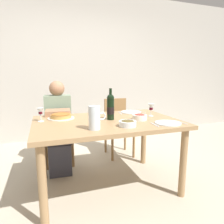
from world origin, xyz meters
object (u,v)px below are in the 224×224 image
Objects in this scene: water_pitcher at (95,119)px; diner_left at (59,123)px; dinner_plate_left_setting at (131,112)px; wine_glass_right_diner at (151,107)px; dinner_plate_right_setting at (168,123)px; chair_right at (117,123)px; salad_bowl at (140,117)px; wine_glass_left_diner at (40,112)px; wine_bottle at (111,107)px; chair_left at (59,128)px; olive_bowl at (128,123)px; dining_table at (107,129)px; baked_tart at (61,116)px.

water_pitcher is 1.01m from diner_left.
wine_glass_right_diner is at bearing -67.25° from dinner_plate_left_setting.
dinner_plate_right_setting is 1.25m from chair_right.
wine_glass_left_diner reaches higher than salad_bowl.
chair_left is at bearing 120.17° from wine_bottle.
water_pitcher is 1.49× the size of wine_glass_left_diner.
wine_bottle is 1.30× the size of dinner_plate_left_setting.
wine_bottle is 0.35m from olive_bowl.
wine_bottle is at bearing 99.66° from olive_bowl.
wine_glass_left_diner is at bearing -171.69° from dinner_plate_left_setting.
wine_glass_right_diner reaches higher than dinner_plate_left_setting.
diner_left is at bearing 149.32° from wine_glass_right_diner.
dinner_plate_left_setting is at bearing 38.16° from dining_table.
wine_glass_right_diner is 1.35m from chair_left.
olive_bowl is (0.06, -0.33, -0.11)m from wine_bottle.
olive_bowl is at bearing -137.84° from salad_bowl.
wine_glass_right_diner is 0.92m from chair_right.
wine_bottle is 1.06m from chair_left.
chair_left is at bearing 128.59° from dinner_plate_right_setting.
dining_table is 5.21× the size of baked_tart.
salad_bowl is at bearing -23.42° from baked_tart.
chair_left is 0.26m from diner_left.
wine_glass_left_diner is 1.22m from wine_glass_right_diner.
chair_right is at bearing 83.37° from salad_bowl.
chair_right is (0.89, -0.00, 0.00)m from chair_left.
dining_table is 5.80× the size of dinner_plate_left_setting.
diner_left is at bearing 120.77° from olive_bowl.
dinner_plate_left_setting is 1.01× the size of dinner_plate_right_setting.
dining_table is 0.79m from diner_left.
baked_tart and olive_bowl have the same top height.
water_pitcher reaches higher than chair_right.
diner_left reaches higher than baked_tart.
salad_bowl reaches higher than dinner_plate_right_setting.
dining_table is at bearing -15.14° from wine_glass_left_diner.
wine_bottle is at bearing -11.65° from wine_glass_left_diner.
baked_tart is at bearing 113.61° from water_pitcher.
wine_glass_right_diner is at bearing -11.33° from baked_tart.
wine_glass_left_diner is 0.16× the size of chair_left.
dinner_plate_left_setting and dinner_plate_right_setting have the same top height.
water_pitcher is 0.82× the size of dinner_plate_right_setting.
wine_bottle is 0.56m from baked_tart.
water_pitcher is 0.66m from wine_glass_left_diner.
water_pitcher reaches higher than wine_glass_left_diner.
baked_tart is at bearing 156.61° from wine_bottle.
salad_bowl is 0.95× the size of olive_bowl.
wine_glass_left_diner is 1.11m from dinner_plate_left_setting.
olive_bowl is 0.65× the size of dinner_plate_right_setting.
dinner_plate_left_setting is (-0.12, 0.29, -0.10)m from wine_glass_right_diner.
olive_bowl is 0.72m from dinner_plate_left_setting.
water_pitcher is 1.26m from chair_left.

